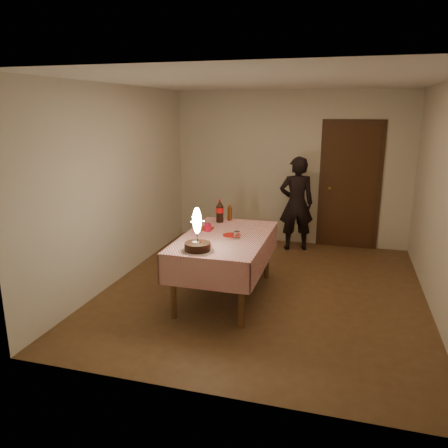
{
  "coord_description": "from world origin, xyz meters",
  "views": [
    {
      "loc": [
        0.95,
        -5.22,
        2.29
      ],
      "look_at": [
        -0.43,
        -0.36,
        0.95
      ],
      "focal_mm": 35.0,
      "sensor_mm": 36.0,
      "label": 1
    }
  ],
  "objects_px": {
    "clear_cup": "(237,235)",
    "photographer": "(296,204)",
    "amber_bottle_left": "(230,212)",
    "birthday_cake": "(197,241)",
    "red_plate": "(232,235)",
    "cola_bottle": "(220,211)",
    "red_cup": "(208,227)",
    "dining_table": "(225,244)"
  },
  "relations": [
    {
      "from": "dining_table",
      "to": "birthday_cake",
      "type": "distance_m",
      "value": 0.69
    },
    {
      "from": "birthday_cake",
      "to": "red_cup",
      "type": "relative_size",
      "value": 4.86
    },
    {
      "from": "red_plate",
      "to": "red_cup",
      "type": "distance_m",
      "value": 0.36
    },
    {
      "from": "dining_table",
      "to": "red_cup",
      "type": "height_order",
      "value": "red_cup"
    },
    {
      "from": "dining_table",
      "to": "photographer",
      "type": "xyz_separation_m",
      "value": [
        0.61,
        2.16,
        0.1
      ]
    },
    {
      "from": "red_cup",
      "to": "dining_table",
      "type": "bearing_deg",
      "value": -27.16
    },
    {
      "from": "red_plate",
      "to": "clear_cup",
      "type": "distance_m",
      "value": 0.16
    },
    {
      "from": "birthday_cake",
      "to": "photographer",
      "type": "bearing_deg",
      "value": 75.18
    },
    {
      "from": "birthday_cake",
      "to": "cola_bottle",
      "type": "xyz_separation_m",
      "value": [
        -0.12,
        1.26,
        0.04
      ]
    },
    {
      "from": "dining_table",
      "to": "cola_bottle",
      "type": "distance_m",
      "value": 0.72
    },
    {
      "from": "birthday_cake",
      "to": "red_cup",
      "type": "xyz_separation_m",
      "value": [
        -0.14,
        0.78,
        -0.07
      ]
    },
    {
      "from": "birthday_cake",
      "to": "red_plate",
      "type": "bearing_deg",
      "value": 73.23
    },
    {
      "from": "red_plate",
      "to": "birthday_cake",
      "type": "bearing_deg",
      "value": -106.77
    },
    {
      "from": "cola_bottle",
      "to": "red_plate",
      "type": "bearing_deg",
      "value": -60.98
    },
    {
      "from": "clear_cup",
      "to": "cola_bottle",
      "type": "distance_m",
      "value": 0.82
    },
    {
      "from": "dining_table",
      "to": "birthday_cake",
      "type": "relative_size",
      "value": 3.54
    },
    {
      "from": "birthday_cake",
      "to": "cola_bottle",
      "type": "distance_m",
      "value": 1.27
    },
    {
      "from": "birthday_cake",
      "to": "cola_bottle",
      "type": "relative_size",
      "value": 1.53
    },
    {
      "from": "birthday_cake",
      "to": "clear_cup",
      "type": "xyz_separation_m",
      "value": [
        0.3,
        0.56,
        -0.07
      ]
    },
    {
      "from": "cola_bottle",
      "to": "amber_bottle_left",
      "type": "relative_size",
      "value": 1.25
    },
    {
      "from": "dining_table",
      "to": "cola_bottle",
      "type": "height_order",
      "value": "cola_bottle"
    },
    {
      "from": "birthday_cake",
      "to": "clear_cup",
      "type": "distance_m",
      "value": 0.64
    },
    {
      "from": "clear_cup",
      "to": "photographer",
      "type": "xyz_separation_m",
      "value": [
        0.44,
        2.24,
        -0.05
      ]
    },
    {
      "from": "amber_bottle_left",
      "to": "photographer",
      "type": "bearing_deg",
      "value": 61.7
    },
    {
      "from": "cola_bottle",
      "to": "dining_table",
      "type": "bearing_deg",
      "value": -68.06
    },
    {
      "from": "clear_cup",
      "to": "photographer",
      "type": "height_order",
      "value": "photographer"
    },
    {
      "from": "amber_bottle_left",
      "to": "clear_cup",
      "type": "bearing_deg",
      "value": -69.52
    },
    {
      "from": "clear_cup",
      "to": "amber_bottle_left",
      "type": "xyz_separation_m",
      "value": [
        -0.31,
        0.84,
        0.07
      ]
    },
    {
      "from": "dining_table",
      "to": "red_plate",
      "type": "relative_size",
      "value": 7.82
    },
    {
      "from": "photographer",
      "to": "red_plate",
      "type": "bearing_deg",
      "value": -104.18
    },
    {
      "from": "red_cup",
      "to": "cola_bottle",
      "type": "relative_size",
      "value": 0.31
    },
    {
      "from": "red_cup",
      "to": "clear_cup",
      "type": "xyz_separation_m",
      "value": [
        0.43,
        -0.22,
        -0.01
      ]
    },
    {
      "from": "clear_cup",
      "to": "red_cup",
      "type": "bearing_deg",
      "value": 153.52
    },
    {
      "from": "dining_table",
      "to": "birthday_cake",
      "type": "bearing_deg",
      "value": -101.72
    },
    {
      "from": "birthday_cake",
      "to": "photographer",
      "type": "xyz_separation_m",
      "value": [
        0.74,
        2.8,
        -0.12
      ]
    },
    {
      "from": "cola_bottle",
      "to": "clear_cup",
      "type": "bearing_deg",
      "value": -59.25
    },
    {
      "from": "clear_cup",
      "to": "cola_bottle",
      "type": "bearing_deg",
      "value": 120.75
    },
    {
      "from": "red_cup",
      "to": "cola_bottle",
      "type": "bearing_deg",
      "value": 87.98
    },
    {
      "from": "birthday_cake",
      "to": "amber_bottle_left",
      "type": "bearing_deg",
      "value": 90.57
    },
    {
      "from": "red_cup",
      "to": "clear_cup",
      "type": "height_order",
      "value": "red_cup"
    },
    {
      "from": "red_cup",
      "to": "amber_bottle_left",
      "type": "distance_m",
      "value": 0.64
    },
    {
      "from": "red_cup",
      "to": "cola_bottle",
      "type": "xyz_separation_m",
      "value": [
        0.02,
        0.48,
        0.1
      ]
    }
  ]
}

